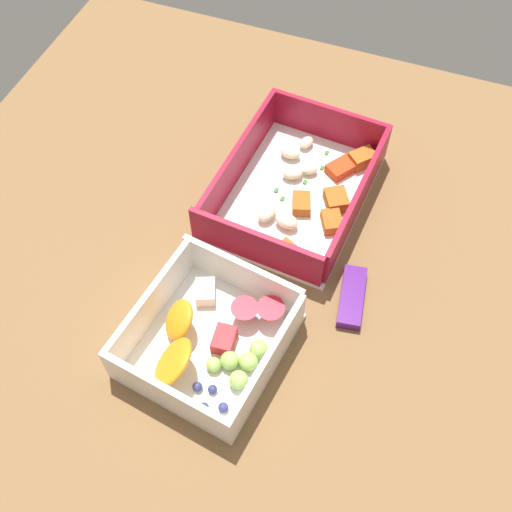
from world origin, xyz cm
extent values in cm
cube|color=brown|center=(0.00, 0.00, 1.00)|extent=(80.00, 80.00, 2.00)
cube|color=white|center=(-11.85, 1.16, 2.30)|extent=(21.78, 16.64, 0.60)
cube|color=maroon|center=(-21.87, 1.92, 5.06)|extent=(1.75, 15.11, 4.92)
cube|color=maroon|center=(-1.83, 0.39, 5.06)|extent=(1.75, 15.11, 4.92)
cube|color=maroon|center=(-11.30, 8.39, 5.06)|extent=(19.48, 2.08, 4.92)
cube|color=maroon|center=(-12.40, -6.08, 5.06)|extent=(19.48, 2.08, 4.92)
ellipsoid|color=beige|center=(-14.14, -0.35, 3.45)|extent=(2.36, 2.83, 1.21)
ellipsoid|color=beige|center=(-17.14, -1.28, 3.46)|extent=(1.81, 2.52, 1.23)
ellipsoid|color=beige|center=(-15.51, 1.55, 3.35)|extent=(2.16, 2.54, 1.07)
ellipsoid|color=beige|center=(-19.50, 0.47, 3.31)|extent=(2.40, 2.04, 1.01)
ellipsoid|color=beige|center=(-7.25, 1.63, 3.54)|extent=(2.41, 3.02, 1.34)
ellipsoid|color=beige|center=(-7.55, -0.80, 3.51)|extent=(2.94, 2.36, 1.30)
cube|color=red|center=(-17.21, 5.17, 3.19)|extent=(4.17, 3.84, 1.18)
cube|color=#AD5B1E|center=(-10.29, 2.37, 3.29)|extent=(3.25, 2.77, 1.39)
cube|color=#AD5B1E|center=(-19.18, 7.07, 3.45)|extent=(3.56, 3.50, 1.69)
cube|color=#AD5B1E|center=(-3.72, 3.14, 3.14)|extent=(2.84, 3.24, 1.07)
cube|color=#AD5B1E|center=(-12.09, 5.92, 3.39)|extent=(3.65, 3.50, 1.58)
cube|color=#AD5B1E|center=(-9.09, 6.31, 3.26)|extent=(3.44, 3.13, 1.33)
cube|color=#387A33|center=(-13.97, 1.66, 2.70)|extent=(0.60, 0.40, 0.20)
cube|color=#387A33|center=(-19.27, 2.71, 2.70)|extent=(0.60, 0.40, 0.20)
cube|color=#387A33|center=(-16.79, 2.89, 2.70)|extent=(0.60, 0.40, 0.20)
cube|color=#387A33|center=(-11.60, -1.08, 2.70)|extent=(0.60, 0.40, 0.20)
cube|color=#387A33|center=(-10.68, -0.17, 2.70)|extent=(0.60, 0.40, 0.20)
cube|color=white|center=(9.03, -0.73, 2.30)|extent=(16.90, 15.74, 0.60)
cube|color=white|center=(1.88, 0.34, 4.95)|extent=(2.61, 13.60, 4.70)
cube|color=white|center=(16.17, -1.80, 4.95)|extent=(2.61, 13.60, 4.70)
cube|color=white|center=(10.00, 5.72, 4.95)|extent=(13.79, 2.64, 4.70)
cube|color=white|center=(8.06, -7.19, 4.95)|extent=(13.79, 2.64, 4.70)
ellipsoid|color=orange|center=(13.00, -2.64, 5.07)|extent=(5.49, 4.91, 4.74)
ellipsoid|color=orange|center=(8.60, -4.05, 4.68)|extent=(5.37, 5.24, 3.97)
cube|color=red|center=(8.50, 0.58, 3.41)|extent=(2.89, 2.27, 1.63)
cube|color=#F4EACC|center=(4.17, -3.25, 3.39)|extent=(3.20, 2.84, 1.58)
sphere|color=#9ECC60|center=(11.92, 3.44, 3.53)|extent=(1.86, 1.86, 1.86)
sphere|color=#9ECC60|center=(8.31, 4.11, 3.52)|extent=(1.84, 1.84, 1.84)
sphere|color=#9ECC60|center=(11.25, 0.62, 3.35)|extent=(1.49, 1.49, 1.49)
sphere|color=#9ECC60|center=(9.87, 3.64, 3.53)|extent=(1.85, 1.85, 1.85)
sphere|color=#9ECC60|center=(10.36, 1.93, 3.52)|extent=(1.84, 1.84, 1.84)
cone|color=red|center=(5.21, 1.49, 3.71)|extent=(2.78, 2.78, 2.23)
cone|color=red|center=(4.33, 3.88, 3.74)|extent=(2.84, 2.84, 2.27)
sphere|color=navy|center=(13.47, 1.42, 3.05)|extent=(0.91, 0.91, 0.91)
sphere|color=navy|center=(13.74, 0.29, 3.08)|extent=(0.96, 0.96, 0.96)
sphere|color=navy|center=(15.41, 1.35, 3.11)|extent=(1.01, 1.01, 1.01)
sphere|color=navy|center=(14.75, 3.03, 3.09)|extent=(0.98, 0.98, 0.98)
cube|color=#51197A|center=(-0.97, 10.97, 2.60)|extent=(7.29, 3.45, 1.20)
camera|label=1|loc=(32.00, 12.68, 57.91)|focal=43.13mm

